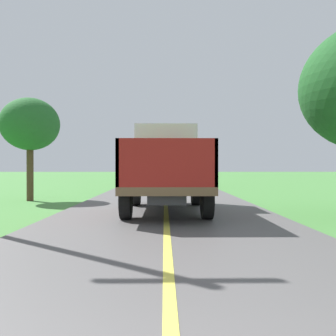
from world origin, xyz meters
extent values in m
cube|color=#2D2D30|center=(0.01, 10.08, 0.68)|extent=(0.90, 5.51, 0.24)
cube|color=brown|center=(0.01, 10.08, 0.88)|extent=(2.30, 5.80, 0.20)
cube|color=silver|center=(0.01, 12.03, 1.93)|extent=(2.10, 1.90, 1.90)
cube|color=black|center=(0.01, 12.99, 2.26)|extent=(1.78, 0.02, 0.76)
cube|color=maroon|center=(-1.10, 9.11, 1.53)|extent=(0.08, 3.85, 1.10)
cube|color=maroon|center=(1.12, 9.11, 1.53)|extent=(0.08, 3.85, 1.10)
cube|color=maroon|center=(0.01, 7.22, 1.53)|extent=(2.30, 0.08, 1.10)
cube|color=maroon|center=(0.01, 10.99, 1.53)|extent=(2.30, 0.08, 1.10)
cylinder|color=black|center=(-1.04, 11.88, 0.58)|extent=(0.28, 1.00, 1.00)
cylinder|color=black|center=(1.06, 11.88, 0.58)|extent=(0.28, 1.00, 1.00)
cylinder|color=black|center=(-1.04, 8.49, 0.58)|extent=(0.28, 1.00, 1.00)
cylinder|color=black|center=(1.06, 8.49, 0.58)|extent=(0.28, 1.00, 1.00)
ellipsoid|color=#A3CE28|center=(-0.36, 10.61, 1.19)|extent=(0.59, 0.57, 0.47)
ellipsoid|color=#9CBB1C|center=(-0.21, 10.00, 1.15)|extent=(0.60, 0.71, 0.45)
ellipsoid|color=#A2C029|center=(0.34, 9.20, 1.46)|extent=(0.54, 0.54, 0.44)
ellipsoid|color=#A5C531|center=(-0.72, 9.86, 1.49)|extent=(0.52, 0.56, 0.48)
ellipsoid|color=#A9CA1F|center=(0.87, 8.68, 1.16)|extent=(0.56, 0.69, 0.44)
ellipsoid|color=#99CB1C|center=(0.16, 9.59, 1.49)|extent=(0.52, 0.63, 0.45)
ellipsoid|color=#9EC01E|center=(0.43, 9.01, 1.19)|extent=(0.55, 0.65, 0.48)
ellipsoid|color=#ACCD30|center=(-0.29, 9.53, 1.19)|extent=(0.54, 0.55, 0.50)
cube|color=#2D2D30|center=(-0.05, 25.46, 0.68)|extent=(0.90, 5.51, 0.24)
cube|color=brown|center=(-0.05, 25.46, 0.88)|extent=(2.30, 5.80, 0.20)
cube|color=red|center=(-0.05, 27.41, 1.93)|extent=(2.10, 1.90, 1.90)
cube|color=black|center=(-0.05, 28.37, 2.26)|extent=(1.78, 0.02, 0.76)
cube|color=#2D517F|center=(-1.16, 24.49, 1.53)|extent=(0.08, 3.85, 1.10)
cube|color=#2D517F|center=(1.06, 24.49, 1.53)|extent=(0.08, 3.85, 1.10)
cube|color=#2D517F|center=(-0.05, 22.60, 1.53)|extent=(2.30, 0.08, 1.10)
cube|color=#2D517F|center=(-0.05, 26.37, 1.53)|extent=(2.30, 0.08, 1.10)
cylinder|color=black|center=(-1.10, 27.26, 0.58)|extent=(0.28, 1.00, 1.00)
cylinder|color=black|center=(1.00, 27.26, 0.58)|extent=(0.28, 1.00, 1.00)
cylinder|color=black|center=(-1.10, 23.87, 0.58)|extent=(0.28, 1.00, 1.00)
cylinder|color=black|center=(1.00, 23.87, 0.58)|extent=(0.28, 1.00, 1.00)
ellipsoid|color=#94CB22|center=(0.81, 24.32, 1.18)|extent=(0.43, 0.51, 0.46)
ellipsoid|color=#A7BD1D|center=(-0.10, 23.39, 1.50)|extent=(0.41, 0.41, 0.39)
ellipsoid|color=#94B52E|center=(0.70, 25.80, 1.51)|extent=(0.55, 0.54, 0.51)
ellipsoid|color=#93C82B|center=(-0.74, 25.87, 1.14)|extent=(0.52, 0.54, 0.42)
ellipsoid|color=#99BD24|center=(0.02, 24.19, 1.80)|extent=(0.52, 0.59, 0.48)
ellipsoid|color=#A0C826|center=(0.52, 23.07, 1.81)|extent=(0.44, 0.40, 0.51)
ellipsoid|color=#A9BF1D|center=(-0.19, 23.27, 1.48)|extent=(0.58, 0.55, 0.51)
ellipsoid|color=#A6B828|center=(-0.70, 25.05, 1.13)|extent=(0.49, 0.46, 0.42)
ellipsoid|color=#9FBD24|center=(0.05, 23.77, 1.19)|extent=(0.52, 0.55, 0.44)
cylinder|color=#4C3823|center=(-5.71, 14.34, 1.13)|extent=(0.28, 0.28, 2.26)
ellipsoid|color=#236028|center=(-5.71, 14.34, 3.23)|extent=(2.44, 2.44, 2.20)
camera|label=1|loc=(-0.05, -0.83, 1.44)|focal=38.40mm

